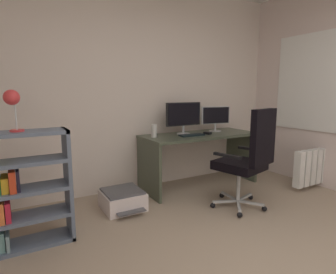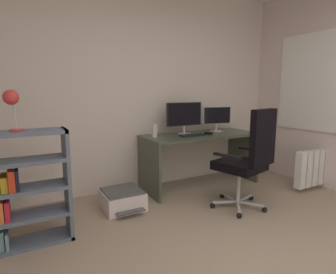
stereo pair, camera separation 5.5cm
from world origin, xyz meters
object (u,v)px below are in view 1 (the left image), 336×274
Objects in this scene: monitor_main at (184,115)px; desktop_speaker at (154,131)px; bookshelf at (14,193)px; computer_mouse at (208,133)px; desk_lamp at (12,101)px; monitor_secondary at (216,117)px; keyboard at (192,135)px; printer at (123,200)px; radiator at (316,166)px; desk at (200,147)px; office_chair at (248,156)px.

monitor_main is 0.51m from desktop_speaker.
bookshelf is at bearing -162.88° from monitor_main.
desk_lamp is (-2.33, -0.47, 0.49)m from computer_mouse.
bookshelf is 0.76m from desk_lamp.
keyboard is (-0.55, -0.19, -0.21)m from monitor_secondary.
printer is 2.69m from radiator.
keyboard is 0.52m from desktop_speaker.
monitor_secondary is 4.48× the size of computer_mouse.
monitor_secondary is 0.45× the size of bookshelf.
desk_lamp reaches higher than computer_mouse.
desktop_speaker is (-0.49, 0.14, 0.07)m from keyboard.
desk is at bearing 13.34° from bookshelf.
desk_lamp reaches higher than desk.
monitor_secondary is at bearing 13.65° from bookshelf.
office_chair is 1.34× the size of radiator.
computer_mouse is 0.59× the size of desktop_speaker.
monitor_secondary is 0.52× the size of radiator.
office_chair is at bearing -30.40° from printer.
keyboard is (-0.20, -0.09, 0.20)m from desk.
desk_lamp is at bearing -165.29° from keyboard.
desk reaches higher than printer.
monitor_main is at bearing 154.63° from desk.
computer_mouse is 0.10× the size of bookshelf.
computer_mouse is 0.19× the size of printer.
keyboard is 0.64× the size of printer.
keyboard is 0.27m from computer_mouse.
keyboard is 1.01× the size of desk_lamp.
computer_mouse is at bearing 6.31° from printer.
desktop_speaker is at bearing 153.22° from computer_mouse.
desk is at bearing 10.32° from printer.
monitor_main reaches higher than desktop_speaker.
monitor_secondary is at bearing 21.15° from keyboard.
desktop_speaker is (-1.04, -0.05, -0.13)m from monitor_secondary.
keyboard is at bearing 164.96° from computer_mouse.
desktop_speaker is 0.20× the size of radiator.
bookshelf is (-2.30, -0.55, -0.07)m from desk.
monitor_secondary reaches higher than keyboard.
computer_mouse is 0.88m from office_chair.
radiator is (1.37, -0.88, -0.25)m from desk.
monitor_secondary is 2.71m from desk_lamp.
computer_mouse is 2.43m from bookshelf.
desk_lamp is (-2.24, 0.39, 0.64)m from office_chair.
desk is 0.94m from office_chair.
monitor_secondary is 1.83m from printer.
computer_mouse is (-0.28, -0.18, -0.20)m from monitor_secondary.
desk_lamp is 0.64× the size of printer.
desk is at bearing 114.11° from computer_mouse.
printer is (1.06, 0.32, -0.38)m from bookshelf.
radiator is at bearing -32.68° from desk.
printer is (-1.22, 0.71, -0.51)m from office_chair.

